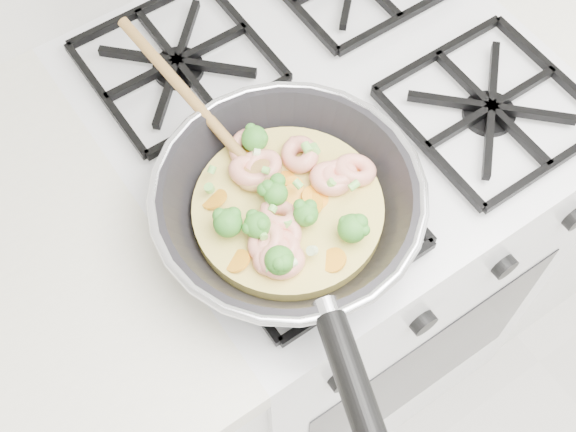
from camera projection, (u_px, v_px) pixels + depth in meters
stove at (319, 240)px, 1.42m from camera, size 0.60×0.60×0.92m
skillet at (288, 207)px, 0.88m from camera, size 0.32×0.63×0.10m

